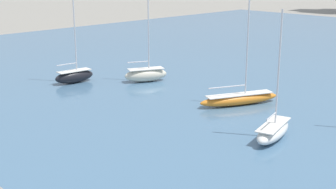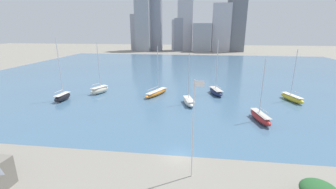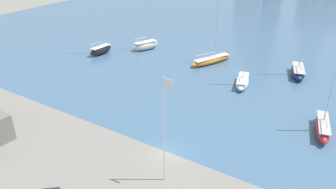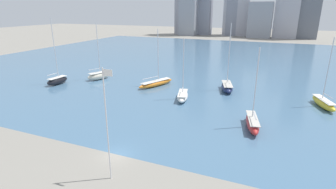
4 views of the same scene
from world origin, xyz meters
TOP-DOWN VIEW (x-y plane):
  - ground_plane at (0.00, 0.00)m, footprint 500.00×500.00m
  - harbor_water at (0.00, 70.00)m, footprint 180.00×140.00m
  - flag_pole at (2.26, -4.71)m, footprint 1.24×0.14m
  - distant_city_skyline at (-11.94, 171.11)m, footprint 96.78×22.72m
  - sailboat_red at (16.13, 15.71)m, footprint 3.60×8.53m
  - sailboat_cream at (-26.71, 31.93)m, footprint 4.82×6.98m
  - sailboat_orange at (-9.15, 32.14)m, footprint 6.25×10.80m
  - sailboat_yellow at (28.37, 31.37)m, footprint 4.56×8.53m
  - sailboat_navy at (8.38, 35.21)m, footprint 4.72×8.52m
  - sailboat_black at (-33.73, 23.72)m, footprint 2.50×6.42m
  - sailboat_white at (0.66, 24.84)m, footprint 4.07×7.70m

SIDE VIEW (x-z plane):
  - ground_plane at x=0.00m, z-range 0.00..0.00m
  - harbor_water at x=0.00m, z-range 0.00..0.00m
  - sailboat_orange at x=-9.15m, z-range -6.32..8.00m
  - sailboat_white at x=0.66m, z-range -5.65..7.47m
  - sailboat_yellow at x=28.37m, z-range -5.95..7.89m
  - sailboat_navy at x=8.38m, z-range -6.91..8.93m
  - sailboat_red at x=16.13m, z-range -5.62..7.69m
  - sailboat_black at x=-33.73m, z-range -7.29..9.57m
  - sailboat_cream at x=-26.71m, z-range -6.56..8.87m
  - flag_pole at x=2.26m, z-range 0.50..13.77m
  - distant_city_skyline at x=-11.94m, z-range -10.10..60.72m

